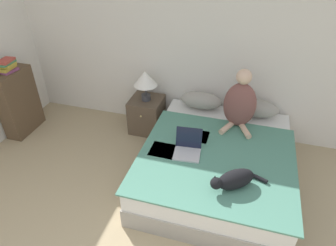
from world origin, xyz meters
The scene contains 11 objects.
wall_back centered at (0.00, 3.28, 1.27)m, with size 6.11×0.05×2.55m.
bed centered at (0.52, 2.22, 0.24)m, with size 1.70×1.99×0.48m.
pillow_near centered at (0.15, 3.05, 0.59)m, with size 0.57×0.29×0.23m.
pillow_far centered at (0.89, 3.05, 0.59)m, with size 0.57×0.29×0.23m.
person_sitting centered at (0.68, 2.74, 0.80)m, with size 0.40×0.39×0.77m.
cat_tabby centered at (0.74, 1.65, 0.58)m, with size 0.55×0.42×0.19m.
laptop_open centered at (0.19, 2.04, 0.53)m, with size 0.32×0.33×0.26m.
nightstand centered at (-0.64, 2.98, 0.26)m, with size 0.45×0.48×0.52m.
table_lamp centered at (-0.63, 2.97, 0.84)m, with size 0.33×0.33×0.44m.
bookshelf centered at (-2.40, 2.45, 0.48)m, with size 0.25×0.59×0.96m.
book_stack_top centered at (-2.41, 2.46, 1.04)m, with size 0.20×0.25×0.17m.
Camera 1 is at (0.71, -0.53, 2.66)m, focal length 32.00 mm.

